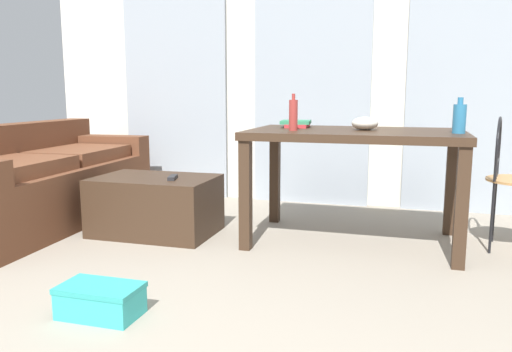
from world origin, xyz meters
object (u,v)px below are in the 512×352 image
at_px(craft_table, 355,145).
at_px(tv_remote_primary, 173,177).
at_px(bottle_far, 293,115).
at_px(shoebox, 100,300).
at_px(book_stack, 297,124).
at_px(couch, 39,183).
at_px(bottle_near, 459,118).
at_px(bowl, 365,123).
at_px(wire_chair, 510,168).
at_px(coffee_table, 156,205).

distance_m(craft_table, tv_remote_primary, 1.23).
relative_size(bottle_far, tv_remote_primary, 1.55).
bearing_deg(shoebox, tv_remote_primary, 101.02).
distance_m(craft_table, book_stack, 0.48).
distance_m(couch, bottle_near, 2.99).
bearing_deg(bowl, wire_chair, 5.29).
bearing_deg(book_stack, coffee_table, -157.91).
height_order(coffee_table, bottle_far, bottle_far).
xyz_separation_m(craft_table, bowl, (0.06, 0.03, 0.14)).
distance_m(wire_chair, book_stack, 1.39).
bearing_deg(wire_chair, bottle_near, -146.91).
xyz_separation_m(bowl, book_stack, (-0.48, 0.16, -0.02)).
height_order(bowl, shoebox, bowl).
xyz_separation_m(bottle_near, shoebox, (-1.56, -1.37, -0.76)).
bearing_deg(bottle_near, bottle_far, -177.52).
xyz_separation_m(bottle_far, book_stack, (-0.05, 0.33, -0.08)).
bearing_deg(wire_chair, shoebox, -139.91).
xyz_separation_m(book_stack, tv_remote_primary, (-0.76, -0.42, -0.35)).
relative_size(coffee_table, book_stack, 2.93).
height_order(wire_chair, tv_remote_primary, wire_chair).
bearing_deg(craft_table, shoebox, -122.58).
distance_m(wire_chair, shoebox, 2.51).
relative_size(bottle_far, book_stack, 0.83).
bearing_deg(book_stack, shoebox, -107.38).
bearing_deg(book_stack, craft_table, -23.50).
relative_size(bowl, shoebox, 0.48).
bearing_deg(couch, bottle_near, 1.22).
relative_size(coffee_table, wire_chair, 0.99).
height_order(craft_table, bottle_far, bottle_far).
xyz_separation_m(wire_chair, shoebox, (-1.89, -1.59, -0.45)).
bearing_deg(book_stack, bottle_near, -15.70).
bearing_deg(shoebox, couch, 136.52).
xyz_separation_m(craft_table, tv_remote_primary, (-1.19, -0.23, -0.23)).
bearing_deg(bottle_far, book_stack, 98.12).
xyz_separation_m(coffee_table, book_stack, (0.92, 0.37, 0.57)).
height_order(bottle_near, shoebox, bottle_near).
xyz_separation_m(couch, shoebox, (1.38, -1.31, -0.23)).
bearing_deg(book_stack, wire_chair, -3.23).
height_order(couch, bottle_near, bottle_near).
xyz_separation_m(craft_table, bottle_far, (-0.38, -0.15, 0.20)).
distance_m(craft_table, bottle_near, 0.65).
bearing_deg(bottle_near, book_stack, 164.30).
bearing_deg(bottle_far, bottle_near, 2.48).
height_order(couch, bowl, bowl).
bearing_deg(couch, coffee_table, -1.18).
bearing_deg(craft_table, bottle_near, -9.88).
relative_size(wire_chair, book_stack, 2.97).
distance_m(couch, wire_chair, 3.29).
bearing_deg(shoebox, coffee_table, 107.25).
bearing_deg(tv_remote_primary, wire_chair, -6.67).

